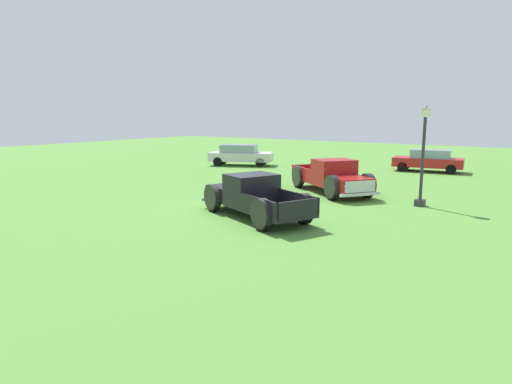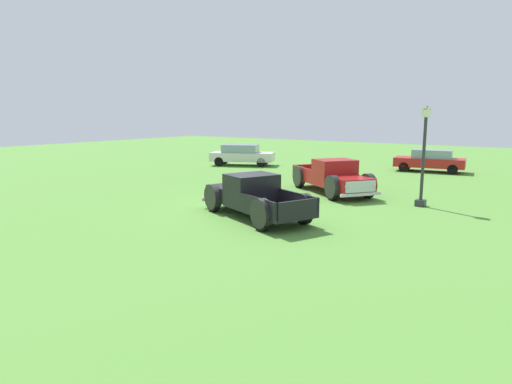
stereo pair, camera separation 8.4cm
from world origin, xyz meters
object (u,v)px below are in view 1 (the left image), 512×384
(pickup_truck_foreground, at_px, (251,196))
(lamp_post_near, at_px, (423,154))
(pickup_truck_behind_left, at_px, (334,178))
(sedan_distant_b, at_px, (429,160))
(sedan_distant_a, at_px, (241,154))

(pickup_truck_foreground, bearing_deg, lamp_post_near, 49.26)
(pickup_truck_behind_left, xyz_separation_m, lamp_post_near, (3.87, -0.54, 1.28))
(pickup_truck_foreground, relative_size, pickup_truck_behind_left, 1.01)
(lamp_post_near, bearing_deg, pickup_truck_behind_left, 172.08)
(pickup_truck_foreground, distance_m, pickup_truck_behind_left, 5.69)
(pickup_truck_foreground, distance_m, lamp_post_near, 6.89)
(pickup_truck_foreground, xyz_separation_m, sedan_distant_b, (2.00, 16.05, 0.00))
(pickup_truck_behind_left, relative_size, sedan_distant_b, 1.20)
(pickup_truck_foreground, bearing_deg, pickup_truck_behind_left, 84.52)
(pickup_truck_foreground, bearing_deg, sedan_distant_a, 127.94)
(pickup_truck_behind_left, bearing_deg, sedan_distant_a, 147.09)
(pickup_truck_foreground, relative_size, sedan_distant_a, 1.11)
(sedan_distant_a, xyz_separation_m, sedan_distant_b, (11.47, 3.90, -0.04))
(pickup_truck_behind_left, xyz_separation_m, sedan_distant_b, (1.46, 10.38, -0.02))
(pickup_truck_behind_left, relative_size, sedan_distant_a, 1.10)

